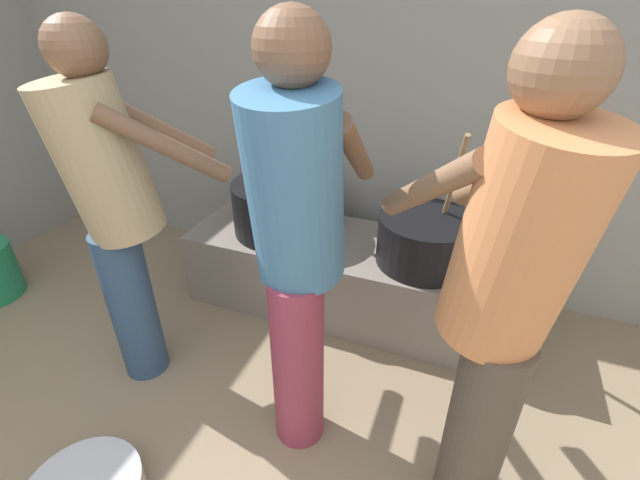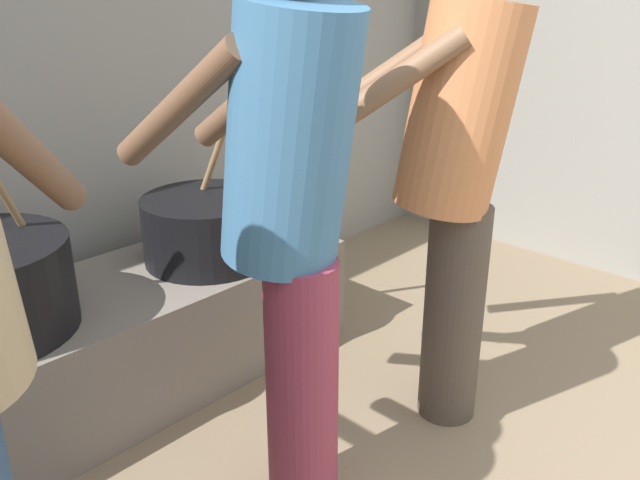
% 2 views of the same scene
% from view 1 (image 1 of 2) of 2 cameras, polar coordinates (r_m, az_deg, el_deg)
% --- Properties ---
extents(block_enclosure_rear, '(5.20, 0.20, 2.21)m').
position_cam_1_polar(block_enclosure_rear, '(2.62, 6.52, 18.40)').
color(block_enclosure_rear, gray).
rests_on(block_enclosure_rear, ground_plane).
extents(hearth_ledge, '(1.81, 0.60, 0.43)m').
position_cam_1_polar(hearth_ledge, '(2.49, 3.76, -4.61)').
color(hearth_ledge, slate).
rests_on(hearth_ledge, ground_plane).
extents(cooking_pot_main, '(0.49, 0.49, 0.70)m').
position_cam_1_polar(cooking_pot_main, '(2.21, 13.85, 0.03)').
color(cooking_pot_main, black).
rests_on(cooking_pot_main, hearth_ledge).
extents(cooking_pot_secondary, '(0.55, 0.55, 0.74)m').
position_cam_1_polar(cooking_pot_secondary, '(2.45, -5.04, 4.43)').
color(cooking_pot_secondary, black).
rests_on(cooking_pot_secondary, hearth_ledge).
extents(cook_in_blue_shirt, '(0.38, 0.69, 1.60)m').
position_cam_1_polar(cook_in_blue_shirt, '(1.42, -3.06, 0.15)').
color(cook_in_blue_shirt, '#8C3347').
rests_on(cook_in_blue_shirt, ground_plane).
extents(cook_in_tan_shirt, '(0.68, 0.70, 1.57)m').
position_cam_1_polar(cook_in_tan_shirt, '(1.92, -25.63, 4.61)').
color(cook_in_tan_shirt, navy).
rests_on(cook_in_tan_shirt, ground_plane).
extents(cook_in_orange_shirt, '(0.66, 0.72, 1.59)m').
position_cam_1_polar(cook_in_orange_shirt, '(1.28, 23.22, -6.72)').
color(cook_in_orange_shirt, '#4C4238').
rests_on(cook_in_orange_shirt, ground_plane).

